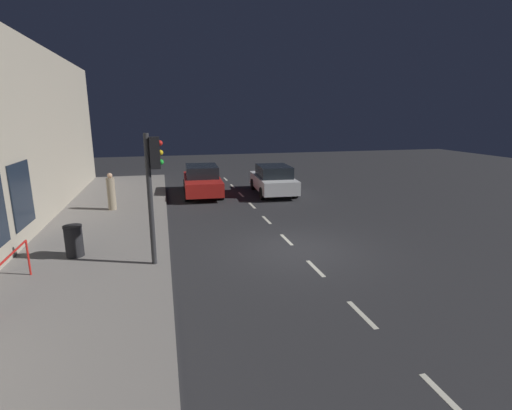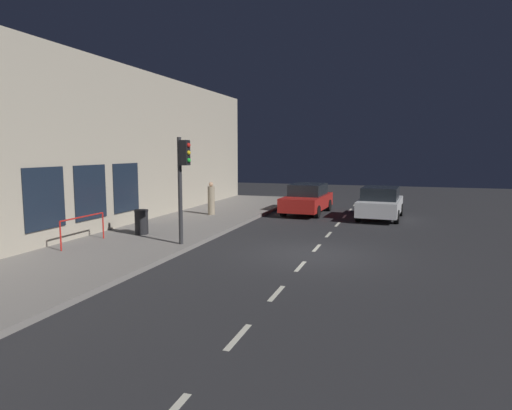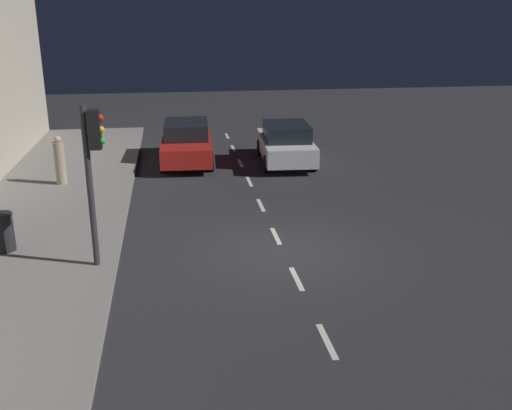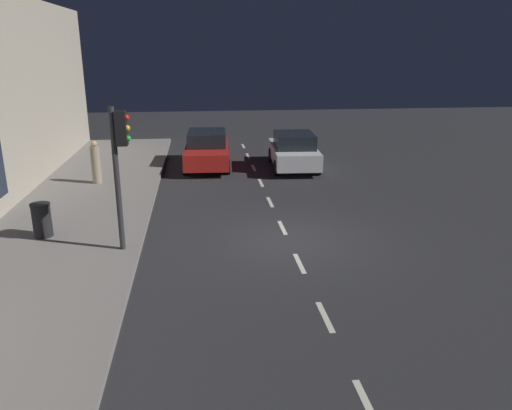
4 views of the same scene
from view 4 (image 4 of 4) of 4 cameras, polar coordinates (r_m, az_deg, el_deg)
name	(u,v)px [view 4 (image 4 of 4)]	position (r m, az deg, el deg)	size (l,w,h in m)	color
ground_plane	(288,240)	(13.99, 3.70, -4.01)	(60.00, 60.00, 0.00)	#28282B
sidewalk	(56,247)	(14.30, -21.86, -4.50)	(4.50, 32.00, 0.15)	gray
lane_centre_line	(282,228)	(14.91, 3.03, -2.59)	(0.12, 27.20, 0.01)	beige
traffic_light	(120,154)	(12.71, -15.31, 5.67)	(0.49, 0.32, 3.65)	#2D2D30
parked_car_0	(207,149)	(22.53, -5.61, 6.36)	(2.12, 4.63, 1.58)	red
parked_car_1	(294,151)	(22.19, 4.33, 6.22)	(2.15, 4.35, 1.58)	silver
pedestrian_0	(96,164)	(20.03, -17.83, 4.52)	(0.37, 0.37, 1.64)	gray
trash_bin	(42,220)	(14.87, -23.27, -1.57)	(0.53, 0.53, 0.95)	black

